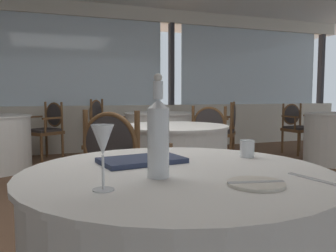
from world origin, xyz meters
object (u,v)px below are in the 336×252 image
Objects in this scene: dining_chair_1_0 at (225,127)px; wine_glass at (103,142)px; dining_chair_1_1 at (103,124)px; water_tumbler at (247,149)px; menu_book at (142,160)px; water_bottle at (158,136)px; dining_chair_2_0 at (206,139)px; dining_chair_3_0 at (296,124)px; side_plate at (256,184)px; dining_chair_2_1 at (120,166)px; dining_chair_0_0 at (48,126)px.

wine_glass is at bearing 91.79° from dining_chair_1_0.
dining_chair_1_0 is at bearing 0.00° from dining_chair_1_1.
water_tumbler is 0.48m from menu_book.
water_bottle reaches higher than dining_chair_2_0.
water_bottle is 1.81× the size of wine_glass.
side_plate is at bearing -43.74° from dining_chair_3_0.
dining_chair_2_1 is 1.06× the size of dining_chair_3_0.
dining_chair_2_0 is at bearing 67.81° from water_tumbler.
dining_chair_2_1 reaches higher than side_plate.
dining_chair_1_1 is at bearing 88.29° from water_tumbler.
side_plate is 2.33× the size of water_tumbler.
dining_chair_0_0 is 3.63m from dining_chair_2_1.
dining_chair_1_1 is 1.07× the size of dining_chair_2_0.
water_tumbler is at bearing -115.70° from dining_chair_2_1.
dining_chair_2_1 is at bearing 59.64° from dining_chair_0_0.
menu_book is 4.59m from dining_chair_0_0.
dining_chair_2_0 is at bearing -62.72° from dining_chair_3_0.
dining_chair_0_0 is (-0.25, 4.58, -0.22)m from menu_book.
wine_glass is at bearing -149.79° from dining_chair_2_1.
side_plate is 0.51× the size of water_bottle.
dining_chair_2_0 is at bearing 60.47° from water_bottle.
water_tumbler is 0.08× the size of dining_chair_1_0.
menu_book is at bearing -142.54° from dining_chair_2_1.
dining_chair_2_0 reaches higher than menu_book.
water_tumbler is 4.68m from dining_chair_0_0.
dining_chair_2_1 is 4.70m from dining_chair_3_0.
dining_chair_0_0 is 1.04× the size of dining_chair_3_0.
side_plate is at bearing -13.21° from wine_glass.
water_tumbler is 0.08× the size of dining_chair_2_0.
dining_chair_0_0 is (-0.74, 4.61, -0.25)m from water_tumbler.
dining_chair_2_0 reaches higher than side_plate.
water_bottle is 4.87m from dining_chair_0_0.
wine_glass reaches higher than dining_chair_3_0.
water_tumbler is at bearing 60.17° from side_plate.
dining_chair_1_1 is at bearing 85.54° from side_plate.
dining_chair_2_1 is (0.12, 0.97, -0.22)m from menu_book.
wine_glass is (-0.45, 0.11, 0.14)m from side_plate.
water_tumbler is 0.09× the size of dining_chair_3_0.
water_bottle is at bearing 26.07° from wine_glass.
side_plate is 5.60m from dining_chair_3_0.
water_bottle reaches higher than dining_chair_2_1.
side_plate is at bearing 59.13° from dining_chair_0_0.
side_plate is 5.08m from dining_chair_0_0.
dining_chair_0_0 is at bearing 50.71° from dining_chair_2_1.
water_tumbler is 4.55m from dining_chair_1_1.
wine_glass reaches higher than dining_chair_0_0.
side_plate is at bearing -58.67° from dining_chair_1_1.
wine_glass is 0.21× the size of dining_chair_0_0.
dining_chair_1_1 is at bearing -105.58° from dining_chair_3_0.
water_bottle is 0.37× the size of dining_chair_1_0.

